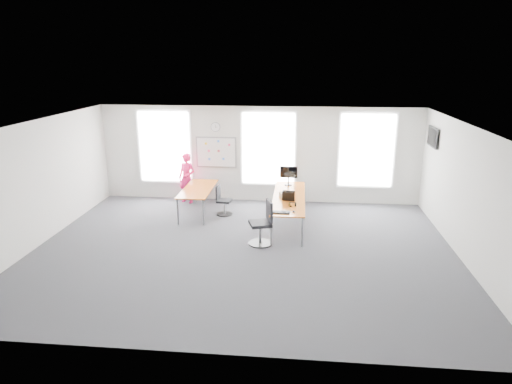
# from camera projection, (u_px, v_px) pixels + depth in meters

# --- Properties ---
(floor) EXTENTS (10.00, 10.00, 0.00)m
(floor) POSITION_uv_depth(u_px,v_px,m) (243.00, 250.00, 10.89)
(floor) COLOR #25262A
(floor) RESTS_ON ground
(ceiling) EXTENTS (10.00, 10.00, 0.00)m
(ceiling) POSITION_uv_depth(u_px,v_px,m) (242.00, 124.00, 10.04)
(ceiling) COLOR white
(ceiling) RESTS_ON ground
(wall_back) EXTENTS (10.00, 0.00, 10.00)m
(wall_back) POSITION_uv_depth(u_px,v_px,m) (259.00, 155.00, 14.28)
(wall_back) COLOR silver
(wall_back) RESTS_ON ground
(wall_front) EXTENTS (10.00, 0.00, 10.00)m
(wall_front) POSITION_uv_depth(u_px,v_px,m) (208.00, 266.00, 6.65)
(wall_front) COLOR silver
(wall_front) RESTS_ON ground
(wall_left) EXTENTS (0.00, 10.00, 10.00)m
(wall_left) POSITION_uv_depth(u_px,v_px,m) (36.00, 184.00, 10.94)
(wall_left) COLOR silver
(wall_left) RESTS_ON ground
(wall_right) EXTENTS (0.00, 10.00, 10.00)m
(wall_right) POSITION_uv_depth(u_px,v_px,m) (469.00, 196.00, 9.99)
(wall_right) COLOR silver
(wall_right) RESTS_ON ground
(window_left) EXTENTS (1.60, 0.06, 2.20)m
(window_left) POSITION_uv_depth(u_px,v_px,m) (165.00, 147.00, 14.48)
(window_left) COLOR silver
(window_left) RESTS_ON wall_back
(window_mid) EXTENTS (1.60, 0.06, 2.20)m
(window_mid) POSITION_uv_depth(u_px,v_px,m) (268.00, 149.00, 14.17)
(window_mid) COLOR silver
(window_mid) RESTS_ON wall_back
(window_right) EXTENTS (1.60, 0.06, 2.20)m
(window_right) POSITION_uv_depth(u_px,v_px,m) (366.00, 150.00, 13.88)
(window_right) COLOR silver
(window_right) RESTS_ON wall_back
(desk_right) EXTENTS (0.86, 3.22, 0.78)m
(desk_right) POSITION_uv_depth(u_px,v_px,m) (289.00, 199.00, 12.39)
(desk_right) COLOR #D25717
(desk_right) RESTS_ON ground
(desk_left) EXTENTS (0.84, 2.09, 0.76)m
(desk_left) POSITION_uv_depth(u_px,v_px,m) (198.00, 190.00, 13.28)
(desk_left) COLOR #D25717
(desk_left) RESTS_ON ground
(chair_right) EXTENTS (0.63, 0.63, 1.10)m
(chair_right) POSITION_uv_depth(u_px,v_px,m) (263.00, 225.00, 11.12)
(chair_right) COLOR black
(chair_right) RESTS_ON ground
(chair_left) EXTENTS (0.46, 0.46, 0.87)m
(chair_left) POSITION_uv_depth(u_px,v_px,m) (223.00, 202.00, 13.26)
(chair_left) COLOR black
(chair_left) RESTS_ON ground
(person) EXTENTS (0.67, 0.55, 1.58)m
(person) POSITION_uv_depth(u_px,v_px,m) (187.00, 178.00, 14.29)
(person) COLOR #DC1856
(person) RESTS_ON ground
(whiteboard) EXTENTS (1.20, 0.03, 0.90)m
(whiteboard) POSITION_uv_depth(u_px,v_px,m) (216.00, 152.00, 14.37)
(whiteboard) COLOR white
(whiteboard) RESTS_ON wall_back
(wall_clock) EXTENTS (0.30, 0.04, 0.30)m
(wall_clock) POSITION_uv_depth(u_px,v_px,m) (216.00, 127.00, 14.14)
(wall_clock) COLOR gray
(wall_clock) RESTS_ON wall_back
(tv) EXTENTS (0.06, 0.90, 0.55)m
(tv) POSITION_uv_depth(u_px,v_px,m) (433.00, 137.00, 12.63)
(tv) COLOR black
(tv) RESTS_ON wall_right
(keyboard) EXTENTS (0.50, 0.23, 0.02)m
(keyboard) POSITION_uv_depth(u_px,v_px,m) (280.00, 212.00, 11.09)
(keyboard) COLOR black
(keyboard) RESTS_ON desk_right
(mouse) EXTENTS (0.08, 0.11, 0.04)m
(mouse) POSITION_uv_depth(u_px,v_px,m) (294.00, 211.00, 11.14)
(mouse) COLOR black
(mouse) RESTS_ON desk_right
(lens_cap) EXTENTS (0.08, 0.08, 0.01)m
(lens_cap) POSITION_uv_depth(u_px,v_px,m) (291.00, 206.00, 11.58)
(lens_cap) COLOR black
(lens_cap) RESTS_ON desk_right
(headphones) EXTENTS (0.19, 0.10, 0.11)m
(headphones) POSITION_uv_depth(u_px,v_px,m) (292.00, 204.00, 11.57)
(headphones) COLOR black
(headphones) RESTS_ON desk_right
(laptop_sleeve) EXTENTS (0.34, 0.24, 0.27)m
(laptop_sleeve) POSITION_uv_depth(u_px,v_px,m) (288.00, 196.00, 11.97)
(laptop_sleeve) COLOR black
(laptop_sleeve) RESTS_ON desk_right
(paper_stack) EXTENTS (0.41, 0.36, 0.12)m
(paper_stack) POSITION_uv_depth(u_px,v_px,m) (286.00, 194.00, 12.39)
(paper_stack) COLOR beige
(paper_stack) RESTS_ON desk_right
(monitor) EXTENTS (0.52, 0.21, 0.57)m
(monitor) POSITION_uv_depth(u_px,v_px,m) (289.00, 174.00, 13.40)
(monitor) COLOR black
(monitor) RESTS_ON desk_right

